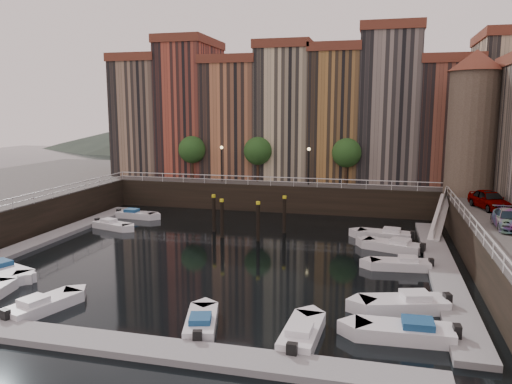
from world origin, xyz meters
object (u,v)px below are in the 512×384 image
(mooring_pilings, at_px, (244,218))
(car_c, at_px, (509,221))
(gangway, at_px, (440,214))
(boat_left_1, at_px, (4,271))
(corner_tower, at_px, (473,121))
(boat_left_3, at_px, (112,225))
(car_a, at_px, (489,201))

(mooring_pilings, distance_m, car_c, 21.24)
(gangway, distance_m, boat_left_1, 35.82)
(corner_tower, height_order, gangway, corner_tower)
(corner_tower, relative_size, boat_left_1, 2.90)
(boat_left_3, bearing_deg, mooring_pilings, 18.65)
(gangway, distance_m, car_c, 10.66)
(mooring_pilings, bearing_deg, corner_tower, 24.67)
(gangway, bearing_deg, boat_left_1, -147.07)
(gangway, bearing_deg, car_a, -39.83)
(mooring_pilings, relative_size, boat_left_1, 1.43)
(corner_tower, xyz_separation_m, boat_left_1, (-32.94, -23.95, -9.83))
(car_a, xyz_separation_m, car_c, (-0.07, -7.10, -0.14))
(car_a, bearing_deg, mooring_pilings, 168.42)
(car_a, relative_size, car_c, 1.03)
(gangway, bearing_deg, mooring_pilings, -164.67)
(corner_tower, height_order, boat_left_1, corner_tower)
(corner_tower, xyz_separation_m, car_c, (0.47, -14.47, -6.54))
(boat_left_1, relative_size, car_c, 1.05)
(boat_left_3, bearing_deg, gangway, 26.14)
(boat_left_1, bearing_deg, car_a, 45.60)
(corner_tower, bearing_deg, gangway, -122.80)
(mooring_pilings, height_order, car_c, car_c)
(mooring_pilings, height_order, car_a, car_a)
(gangway, distance_m, boat_left_3, 30.61)
(car_a, bearing_deg, boat_left_1, -170.30)
(corner_tower, height_order, car_c, corner_tower)
(car_a, distance_m, car_c, 7.10)
(boat_left_3, bearing_deg, car_a, 20.32)
(gangway, distance_m, car_a, 4.86)
(corner_tower, distance_m, mooring_pilings, 23.62)
(boat_left_1, distance_m, car_c, 34.88)
(boat_left_3, distance_m, car_a, 33.82)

